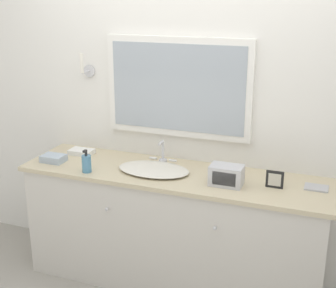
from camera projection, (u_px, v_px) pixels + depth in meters
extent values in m
cube|color=white|center=(189.00, 100.00, 3.29)|extent=(8.00, 0.06, 2.55)
cube|color=white|center=(178.00, 88.00, 3.24)|extent=(1.05, 0.04, 0.69)
cube|color=#9EA8B2|center=(177.00, 88.00, 3.22)|extent=(0.96, 0.01, 0.60)
cylinder|color=silver|center=(89.00, 71.00, 3.46)|extent=(0.09, 0.01, 0.09)
cylinder|color=silver|center=(86.00, 72.00, 3.42)|extent=(0.02, 0.10, 0.02)
cylinder|color=white|center=(82.00, 63.00, 3.35)|extent=(0.02, 0.02, 0.14)
cube|color=beige|center=(173.00, 230.00, 3.29)|extent=(2.05, 0.53, 0.81)
cube|color=#C6B793|center=(174.00, 175.00, 3.16)|extent=(2.11, 0.56, 0.03)
sphere|color=silver|center=(107.00, 209.00, 3.09)|extent=(0.02, 0.02, 0.02)
sphere|color=silver|center=(215.00, 228.00, 2.85)|extent=(0.02, 0.02, 0.02)
ellipsoid|color=silver|center=(154.00, 169.00, 3.16)|extent=(0.50, 0.31, 0.03)
cylinder|color=silver|center=(163.00, 161.00, 3.32)|extent=(0.06, 0.06, 0.03)
cylinder|color=silver|center=(163.00, 150.00, 3.29)|extent=(0.02, 0.02, 0.13)
cylinder|color=silver|center=(161.00, 143.00, 3.24)|extent=(0.02, 0.07, 0.02)
cylinder|color=white|center=(153.00, 158.00, 3.34)|extent=(0.05, 0.02, 0.02)
cylinder|color=white|center=(173.00, 161.00, 3.29)|extent=(0.05, 0.02, 0.02)
cylinder|color=teal|center=(87.00, 164.00, 3.15)|extent=(0.06, 0.06, 0.12)
cylinder|color=black|center=(86.00, 153.00, 3.12)|extent=(0.02, 0.02, 0.03)
cube|color=black|center=(85.00, 151.00, 3.11)|extent=(0.02, 0.03, 0.01)
cube|color=#BCBCC1|center=(226.00, 175.00, 2.94)|extent=(0.21, 0.13, 0.13)
cube|color=black|center=(224.00, 179.00, 2.88)|extent=(0.15, 0.01, 0.09)
cube|color=black|center=(275.00, 179.00, 2.90)|extent=(0.11, 0.01, 0.11)
cube|color=beige|center=(275.00, 180.00, 2.89)|extent=(0.08, 0.00, 0.08)
cube|color=white|center=(82.00, 152.00, 3.51)|extent=(0.18, 0.12, 0.04)
cube|color=#A8B7C6|center=(53.00, 158.00, 3.35)|extent=(0.16, 0.12, 0.05)
cube|color=#ADADB2|center=(316.00, 188.00, 2.90)|extent=(0.14, 0.11, 0.01)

